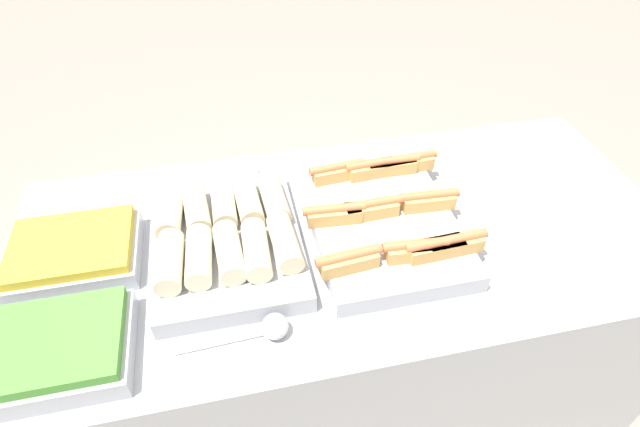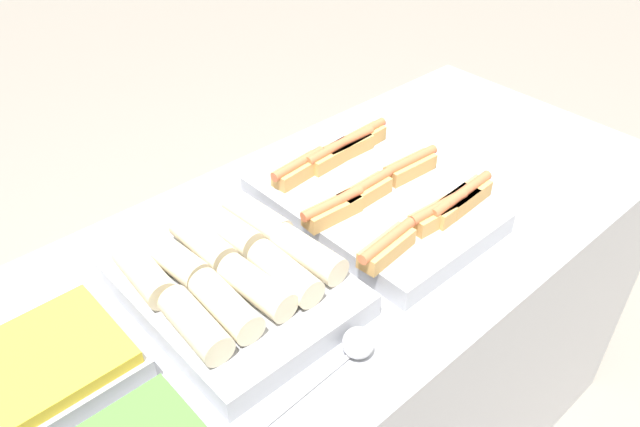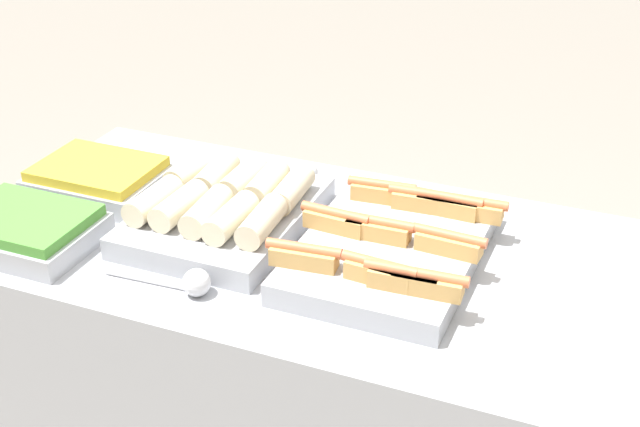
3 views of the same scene
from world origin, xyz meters
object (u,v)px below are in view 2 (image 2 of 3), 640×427
tray_hotdogs (374,198)px  serving_spoon_far (188,209)px  serving_spoon_near (354,347)px  tray_side_back (38,374)px  tray_wraps (230,277)px

tray_hotdogs → serving_spoon_far: 0.41m
tray_hotdogs → serving_spoon_near: (-0.32, -0.26, -0.01)m
serving_spoon_far → tray_side_back: bearing=-152.0°
tray_wraps → serving_spoon_near: (0.06, -0.26, -0.02)m
tray_wraps → tray_side_back: size_ratio=1.53×
tray_side_back → serving_spoon_far: size_ratio=1.17×
tray_hotdogs → tray_wraps: 0.39m
tray_hotdogs → tray_wraps: bearing=180.0°
tray_wraps → tray_side_back: bearing=174.5°
tray_side_back → serving_spoon_near: 0.52m
serving_spoon_far → tray_hotdogs: bearing=-39.5°
tray_hotdogs → serving_spoon_far: bearing=140.5°
tray_wraps → serving_spoon_near: 0.27m
tray_wraps → tray_hotdogs: bearing=-0.0°
tray_wraps → tray_side_back: tray_wraps is taller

